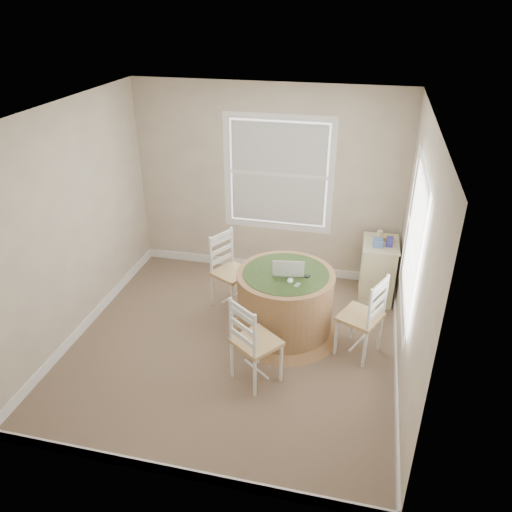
% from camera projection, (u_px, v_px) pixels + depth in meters
% --- Properties ---
extents(room, '(3.64, 3.64, 2.64)m').
position_uv_depth(room, '(250.00, 237.00, 5.17)').
color(room, '#765D4B').
rests_on(room, ground).
extents(round_table, '(1.28, 1.28, 0.80)m').
position_uv_depth(round_table, '(285.00, 300.00, 5.70)').
color(round_table, '#9D6C46').
rests_on(round_table, ground).
extents(chair_left, '(0.55, 0.56, 0.95)m').
position_uv_depth(chair_left, '(232.00, 272.00, 6.18)').
color(chair_left, white).
rests_on(chair_left, ground).
extents(chair_near, '(0.58, 0.57, 0.95)m').
position_uv_depth(chair_near, '(256.00, 341.00, 4.96)').
color(chair_near, white).
rests_on(chair_near, ground).
extents(chair_right, '(0.54, 0.55, 0.95)m').
position_uv_depth(chair_right, '(360.00, 316.00, 5.34)').
color(chair_right, white).
rests_on(chair_right, ground).
extents(laptop, '(0.39, 0.35, 0.24)m').
position_uv_depth(laptop, '(288.00, 271.00, 5.51)').
color(laptop, white).
rests_on(laptop, round_table).
extents(mouse, '(0.09, 0.12, 0.03)m').
position_uv_depth(mouse, '(290.00, 280.00, 5.37)').
color(mouse, white).
rests_on(mouse, round_table).
extents(phone, '(0.07, 0.10, 0.02)m').
position_uv_depth(phone, '(297.00, 285.00, 5.30)').
color(phone, '#B7BABF').
rests_on(phone, round_table).
extents(keys, '(0.07, 0.07, 0.02)m').
position_uv_depth(keys, '(307.00, 277.00, 5.45)').
color(keys, black).
rests_on(keys, round_table).
extents(corner_chest, '(0.45, 0.60, 0.79)m').
position_uv_depth(corner_chest, '(378.00, 270.00, 6.39)').
color(corner_chest, beige).
rests_on(corner_chest, ground).
extents(tissue_box, '(0.12, 0.12, 0.10)m').
position_uv_depth(tissue_box, '(378.00, 243.00, 6.09)').
color(tissue_box, '#5073B7').
rests_on(tissue_box, corner_chest).
extents(box_yellow, '(0.15, 0.10, 0.06)m').
position_uv_depth(box_yellow, '(388.00, 239.00, 6.24)').
color(box_yellow, gold).
rests_on(box_yellow, corner_chest).
extents(box_blue, '(0.08, 0.08, 0.12)m').
position_uv_depth(box_blue, '(390.00, 242.00, 6.09)').
color(box_blue, '#363399').
rests_on(box_blue, corner_chest).
extents(cup_cream, '(0.07, 0.07, 0.09)m').
position_uv_depth(cup_cream, '(380.00, 234.00, 6.32)').
color(cup_cream, beige).
rests_on(cup_cream, corner_chest).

